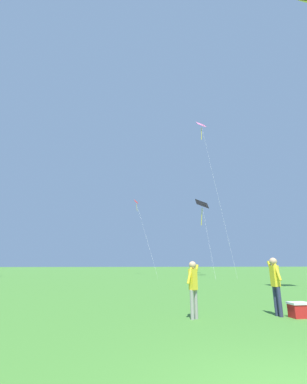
% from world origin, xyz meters
% --- Properties ---
extents(kite_red_high, '(2.14, 11.61, 12.46)m').
position_xyz_m(kite_red_high, '(1.91, 40.88, 10.94)').
color(kite_red_high, red).
rests_on(kite_red_high, ground_plane).
extents(kite_black_large, '(2.51, 7.81, 11.01)m').
position_xyz_m(kite_black_large, '(10.66, 33.63, 9.58)').
color(kite_black_large, black).
rests_on(kite_black_large, ground_plane).
extents(kite_pink_low, '(1.68, 10.00, 25.78)m').
position_xyz_m(kite_pink_low, '(12.40, 36.49, 23.84)').
color(kite_pink_low, pink).
rests_on(kite_pink_low, ground_plane).
extents(person_foreground_watcher, '(0.24, 0.57, 1.76)m').
position_xyz_m(person_foreground_watcher, '(2.63, 5.39, 1.06)').
color(person_foreground_watcher, '#2D3351').
rests_on(person_foreground_watcher, ground_plane).
extents(person_with_spool, '(0.50, 0.33, 1.64)m').
position_xyz_m(person_with_spool, '(-0.09, 5.39, 0.99)').
color(person_with_spool, gray).
rests_on(person_with_spool, ground_plane).
extents(picnic_cooler, '(0.60, 0.40, 0.44)m').
position_xyz_m(picnic_cooler, '(3.13, 5.09, 0.22)').
color(picnic_cooler, red).
rests_on(picnic_cooler, ground_plane).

